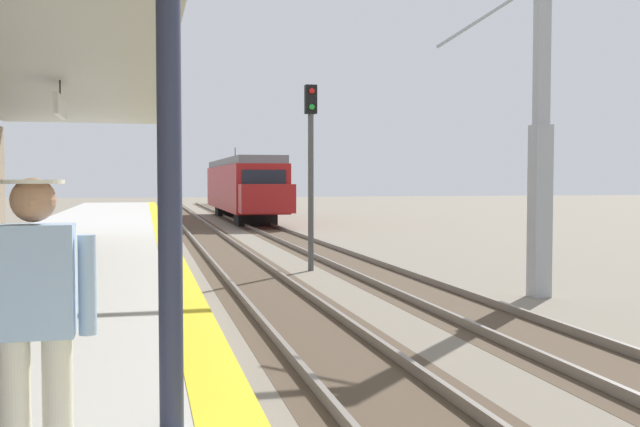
{
  "coord_description": "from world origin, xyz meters",
  "views": [
    {
      "loc": [
        -0.82,
        -0.58,
        2.56
      ],
      "look_at": [
        1.52,
        9.32,
        2.1
      ],
      "focal_mm": 42.01,
      "sensor_mm": 36.0,
      "label": 1
    }
  ],
  "objects_px": {
    "catenary_pylon_far_side": "(528,132)",
    "rail_signal_post": "(311,157)",
    "approaching_train": "(243,186)",
    "commuter_person": "(35,325)"
  },
  "relations": [
    {
      "from": "catenary_pylon_far_side",
      "to": "rail_signal_post",
      "type": "bearing_deg",
      "value": 121.8
    },
    {
      "from": "commuter_person",
      "to": "catenary_pylon_far_side",
      "type": "height_order",
      "value": "catenary_pylon_far_side"
    },
    {
      "from": "commuter_person",
      "to": "rail_signal_post",
      "type": "xyz_separation_m",
      "value": [
        5.09,
        16.56,
        1.35
      ]
    },
    {
      "from": "commuter_person",
      "to": "catenary_pylon_far_side",
      "type": "distance_m",
      "value": 13.97
    },
    {
      "from": "approaching_train",
      "to": "rail_signal_post",
      "type": "relative_size",
      "value": 3.77
    },
    {
      "from": "approaching_train",
      "to": "catenary_pylon_far_side",
      "type": "bearing_deg",
      "value": -86.51
    },
    {
      "from": "commuter_person",
      "to": "catenary_pylon_far_side",
      "type": "xyz_separation_m",
      "value": [
        8.63,
        10.84,
        1.76
      ]
    },
    {
      "from": "approaching_train",
      "to": "commuter_person",
      "type": "height_order",
      "value": "approaching_train"
    },
    {
      "from": "commuter_person",
      "to": "approaching_train",
      "type": "bearing_deg",
      "value": 81.29
    },
    {
      "from": "approaching_train",
      "to": "catenary_pylon_far_side",
      "type": "relative_size",
      "value": 2.61
    }
  ]
}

